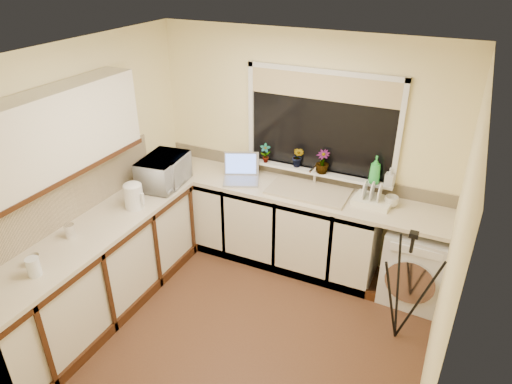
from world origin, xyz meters
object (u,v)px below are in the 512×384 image
object	(u,v)px
steel_jar	(70,231)
cup_back	(391,201)
plant_b	(298,157)
soap_bottle_green	(375,170)
plant_a	(265,153)
plant_c	(323,162)
laptop	(241,173)
cup_left	(34,260)
dish_rack	(373,201)
washing_machine	(415,264)
tripod	(404,288)
kettle	(134,197)
soap_bottle_clear	(390,177)
glass_jug	(33,267)
microwave	(164,171)

from	to	relation	value
steel_jar	cup_back	bearing A→B (deg)	35.65
plant_b	soap_bottle_green	bearing A→B (deg)	-2.51
plant_a	plant_c	world-z (taller)	plant_c
laptop	cup_left	distance (m)	2.20
laptop	dish_rack	bearing A→B (deg)	-20.98
steel_jar	cup_back	distance (m)	2.96
washing_machine	tripod	world-z (taller)	tripod
kettle	steel_jar	distance (m)	0.67
tripod	soap_bottle_clear	size ratio (longest dim) A/B	6.13
steel_jar	soap_bottle_clear	distance (m)	3.00
plant_b	cup_left	size ratio (longest dim) A/B	2.43
plant_c	cup_back	size ratio (longest dim) A/B	1.83
kettle	soap_bottle_clear	xyz separation A→B (m)	(2.16, 1.22, 0.12)
tripod	cup_back	world-z (taller)	tripod
steel_jar	glass_jug	bearing A→B (deg)	-74.10
laptop	steel_jar	bearing A→B (deg)	-140.40
dish_rack	plant_c	bearing A→B (deg)	171.17
microwave	cup_back	xyz separation A→B (m)	(2.25, 0.55, -0.10)
steel_jar	tripod	bearing A→B (deg)	20.01
glass_jug	microwave	xyz separation A→B (m)	(0.01, 1.69, 0.08)
tripod	washing_machine	bearing A→B (deg)	91.90
laptop	cup_back	size ratio (longest dim) A/B	3.44
soap_bottle_clear	cup_left	size ratio (longest dim) A/B	1.94
tripod	plant_b	bearing A→B (deg)	149.87
dish_rack	glass_jug	bearing A→B (deg)	-127.34
plant_b	cup_back	distance (m)	1.06
dish_rack	glass_jug	size ratio (longest dim) A/B	2.44
glass_jug	cup_back	world-z (taller)	glass_jug
kettle	plant_b	size ratio (longest dim) A/B	1.04
laptop	cup_left	xyz separation A→B (m)	(-0.78, -2.06, -0.03)
steel_jar	microwave	xyz separation A→B (m)	(0.15, 1.18, 0.09)
plant_a	kettle	bearing A→B (deg)	-124.84
laptop	dish_rack	size ratio (longest dim) A/B	1.27
soap_bottle_green	cup_back	xyz separation A→B (m)	(0.21, -0.13, -0.24)
soap_bottle_green	plant_c	bearing A→B (deg)	179.45
soap_bottle_green	cup_back	size ratio (longest dim) A/B	2.10
laptop	tripod	world-z (taller)	laptop
microwave	plant_a	size ratio (longest dim) A/B	2.64
laptop	cup_back	distance (m)	1.58
steel_jar	cup_left	world-z (taller)	steel_jar
microwave	cup_left	bearing A→B (deg)	169.51
soap_bottle_green	cup_left	bearing A→B (deg)	-133.44
plant_b	soap_bottle_green	distance (m)	0.82
glass_jug	plant_a	xyz separation A→B (m)	(0.87, 2.36, 0.18)
plant_c	kettle	bearing A→B (deg)	-140.71
tripod	plant_b	xyz separation A→B (m)	(-1.33, 0.90, 0.61)
washing_machine	dish_rack	world-z (taller)	dish_rack
laptop	soap_bottle_clear	xyz separation A→B (m)	(1.51, 0.23, 0.17)
plant_a	soap_bottle_green	world-z (taller)	soap_bottle_green
microwave	plant_b	bearing A→B (deg)	-66.29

